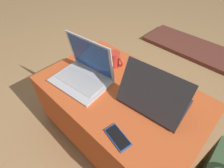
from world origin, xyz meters
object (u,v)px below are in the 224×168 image
Objects in this scene: cell_phone at (118,137)px; coffee_mug at (115,60)px; laptop_far at (154,98)px; laptop_near at (84,73)px.

coffee_mug is (-0.38, 0.39, 0.05)m from cell_phone.
cell_phone is at bearing 84.77° from laptop_far.
laptop_near reaches higher than laptop_far.
cell_phone is at bearing -45.54° from coffee_mug.
laptop_near is 3.15× the size of coffee_mug.
cell_phone is (0.00, -0.28, -0.05)m from laptop_far.
laptop_far is at bearing -168.19° from cell_phone.
laptop_far is 0.40m from coffee_mug.
coffee_mug is (0.04, 0.23, -0.00)m from laptop_near.
coffee_mug is at bearing -123.99° from cell_phone.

